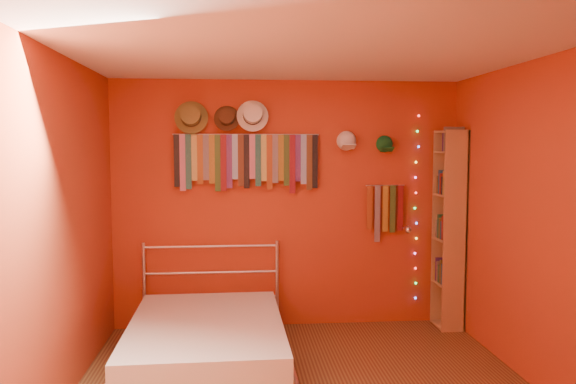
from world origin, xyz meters
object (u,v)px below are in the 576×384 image
object	(u,v)px
bed	(206,342)
bookshelf	(453,228)
tie_rack	(247,159)
reading_lamp	(407,230)

from	to	relation	value
bed	bookshelf	bearing A→B (deg)	17.82
bookshelf	bed	xyz separation A→B (m)	(-2.43, -0.82, -0.81)
tie_rack	reading_lamp	distance (m)	1.75
reading_lamp	bed	distance (m)	2.27
reading_lamp	bed	bearing A→B (deg)	-157.20
bookshelf	bed	world-z (taller)	bookshelf
tie_rack	bookshelf	distance (m)	2.19
tie_rack	bed	size ratio (longest dim) A/B	0.78
reading_lamp	tie_rack	bearing A→B (deg)	174.57
tie_rack	bookshelf	size ratio (longest dim) A/B	0.72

